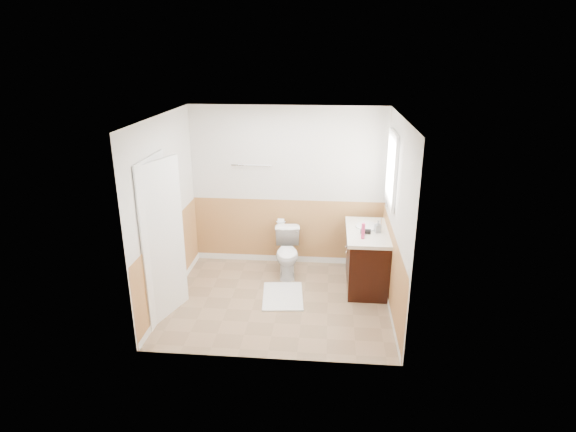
# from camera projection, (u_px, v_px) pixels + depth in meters

# --- Properties ---
(floor) EXTENTS (3.00, 3.00, 0.00)m
(floor) POSITION_uv_depth(u_px,v_px,m) (279.00, 300.00, 6.50)
(floor) COLOR #8C7051
(floor) RESTS_ON ground
(ceiling) EXTENTS (3.00, 3.00, 0.00)m
(ceiling) POSITION_uv_depth(u_px,v_px,m) (278.00, 117.00, 5.67)
(ceiling) COLOR white
(ceiling) RESTS_ON floor
(wall_back) EXTENTS (3.00, 0.00, 3.00)m
(wall_back) POSITION_uv_depth(u_px,v_px,m) (288.00, 187.00, 7.31)
(wall_back) COLOR silver
(wall_back) RESTS_ON floor
(wall_front) EXTENTS (3.00, 0.00, 3.00)m
(wall_front) POSITION_uv_depth(u_px,v_px,m) (265.00, 256.00, 4.87)
(wall_front) COLOR silver
(wall_front) RESTS_ON floor
(wall_left) EXTENTS (0.00, 3.00, 3.00)m
(wall_left) POSITION_uv_depth(u_px,v_px,m) (165.00, 212.00, 6.22)
(wall_left) COLOR silver
(wall_left) RESTS_ON floor
(wall_right) EXTENTS (0.00, 3.00, 3.00)m
(wall_right) POSITION_uv_depth(u_px,v_px,m) (396.00, 218.00, 5.96)
(wall_right) COLOR silver
(wall_right) RESTS_ON floor
(wainscot_back) EXTENTS (3.00, 0.00, 3.00)m
(wainscot_back) POSITION_uv_depth(u_px,v_px,m) (288.00, 233.00, 7.55)
(wainscot_back) COLOR #C17E4D
(wainscot_back) RESTS_ON floor
(wainscot_front) EXTENTS (3.00, 0.00, 3.00)m
(wainscot_front) POSITION_uv_depth(u_px,v_px,m) (266.00, 319.00, 5.13)
(wainscot_front) COLOR #C17E4D
(wainscot_front) RESTS_ON floor
(wainscot_left) EXTENTS (0.00, 2.60, 2.60)m
(wainscot_left) POSITION_uv_depth(u_px,v_px,m) (171.00, 263.00, 6.46)
(wainscot_left) COLOR #C17E4D
(wainscot_left) RESTS_ON floor
(wainscot_right) EXTENTS (0.00, 2.60, 2.60)m
(wainscot_right) POSITION_uv_depth(u_px,v_px,m) (391.00, 272.00, 6.21)
(wainscot_right) COLOR #C17E4D
(wainscot_right) RESTS_ON floor
(toilet) EXTENTS (0.45, 0.71, 0.69)m
(toilet) POSITION_uv_depth(u_px,v_px,m) (288.00, 253.00, 7.18)
(toilet) COLOR white
(toilet) RESTS_ON floor
(bath_mat) EXTENTS (0.63, 0.85, 0.02)m
(bath_mat) POSITION_uv_depth(u_px,v_px,m) (283.00, 296.00, 6.60)
(bath_mat) COLOR silver
(bath_mat) RESTS_ON floor
(vanity_cabinet) EXTENTS (0.55, 1.10, 0.80)m
(vanity_cabinet) POSITION_uv_depth(u_px,v_px,m) (367.00, 260.00, 6.82)
(vanity_cabinet) COLOR black
(vanity_cabinet) RESTS_ON floor
(vanity_knob_left) EXTENTS (0.03, 0.03, 0.03)m
(vanity_knob_left) POSITION_uv_depth(u_px,v_px,m) (346.00, 252.00, 6.70)
(vanity_knob_left) COLOR silver
(vanity_knob_left) RESTS_ON vanity_cabinet
(vanity_knob_right) EXTENTS (0.03, 0.03, 0.03)m
(vanity_knob_right) POSITION_uv_depth(u_px,v_px,m) (346.00, 247.00, 6.88)
(vanity_knob_right) COLOR #BABAC1
(vanity_knob_right) RESTS_ON vanity_cabinet
(countertop) EXTENTS (0.60, 1.15, 0.05)m
(countertop) POSITION_uv_depth(u_px,v_px,m) (368.00, 232.00, 6.68)
(countertop) COLOR white
(countertop) RESTS_ON vanity_cabinet
(sink_basin) EXTENTS (0.36, 0.36, 0.02)m
(sink_basin) POSITION_uv_depth(u_px,v_px,m) (368.00, 226.00, 6.80)
(sink_basin) COLOR white
(sink_basin) RESTS_ON countertop
(faucet) EXTENTS (0.02, 0.02, 0.14)m
(faucet) POSITION_uv_depth(u_px,v_px,m) (381.00, 223.00, 6.77)
(faucet) COLOR silver
(faucet) RESTS_ON countertop
(lotion_bottle) EXTENTS (0.05, 0.05, 0.22)m
(lotion_bottle) POSITION_uv_depth(u_px,v_px,m) (363.00, 231.00, 6.35)
(lotion_bottle) COLOR #D1366B
(lotion_bottle) RESTS_ON countertop
(soap_dispenser) EXTENTS (0.10, 0.10, 0.17)m
(soap_dispenser) POSITION_uv_depth(u_px,v_px,m) (378.00, 227.00, 6.57)
(soap_dispenser) COLOR gray
(soap_dispenser) RESTS_ON countertop
(hair_dryer_body) EXTENTS (0.14, 0.07, 0.07)m
(hair_dryer_body) POSITION_uv_depth(u_px,v_px,m) (366.00, 231.00, 6.54)
(hair_dryer_body) COLOR black
(hair_dryer_body) RESTS_ON countertop
(hair_dryer_handle) EXTENTS (0.03, 0.03, 0.07)m
(hair_dryer_handle) POSITION_uv_depth(u_px,v_px,m) (363.00, 232.00, 6.59)
(hair_dryer_handle) COLOR black
(hair_dryer_handle) RESTS_ON countertop
(mirror_panel) EXTENTS (0.02, 0.35, 0.90)m
(mirror_panel) POSITION_uv_depth(u_px,v_px,m) (387.00, 174.00, 6.90)
(mirror_panel) COLOR silver
(mirror_panel) RESTS_ON wall_right
(window_frame) EXTENTS (0.04, 0.80, 1.00)m
(window_frame) POSITION_uv_depth(u_px,v_px,m) (392.00, 169.00, 6.35)
(window_frame) COLOR white
(window_frame) RESTS_ON wall_right
(window_glass) EXTENTS (0.01, 0.70, 0.90)m
(window_glass) POSITION_uv_depth(u_px,v_px,m) (393.00, 169.00, 6.35)
(window_glass) COLOR white
(window_glass) RESTS_ON wall_right
(door) EXTENTS (0.29, 0.78, 2.04)m
(door) POSITION_uv_depth(u_px,v_px,m) (163.00, 241.00, 5.86)
(door) COLOR white
(door) RESTS_ON wall_left
(door_frame) EXTENTS (0.02, 0.92, 2.10)m
(door_frame) POSITION_uv_depth(u_px,v_px,m) (157.00, 240.00, 5.86)
(door_frame) COLOR white
(door_frame) RESTS_ON wall_left
(door_knob) EXTENTS (0.06, 0.06, 0.06)m
(door_knob) POSITION_uv_depth(u_px,v_px,m) (176.00, 236.00, 6.19)
(door_knob) COLOR silver
(door_knob) RESTS_ON door
(towel_bar) EXTENTS (0.62, 0.02, 0.02)m
(towel_bar) POSITION_uv_depth(u_px,v_px,m) (251.00, 165.00, 7.19)
(towel_bar) COLOR silver
(towel_bar) RESTS_ON wall_back
(tp_holder_bar) EXTENTS (0.14, 0.02, 0.02)m
(tp_holder_bar) POSITION_uv_depth(u_px,v_px,m) (281.00, 222.00, 7.43)
(tp_holder_bar) COLOR silver
(tp_holder_bar) RESTS_ON wall_back
(tp_roll) EXTENTS (0.10, 0.11, 0.11)m
(tp_roll) POSITION_uv_depth(u_px,v_px,m) (281.00, 222.00, 7.43)
(tp_roll) COLOR white
(tp_roll) RESTS_ON tp_holder_bar
(tp_sheet) EXTENTS (0.10, 0.01, 0.16)m
(tp_sheet) POSITION_uv_depth(u_px,v_px,m) (281.00, 229.00, 7.47)
(tp_sheet) COLOR white
(tp_sheet) RESTS_ON tp_roll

